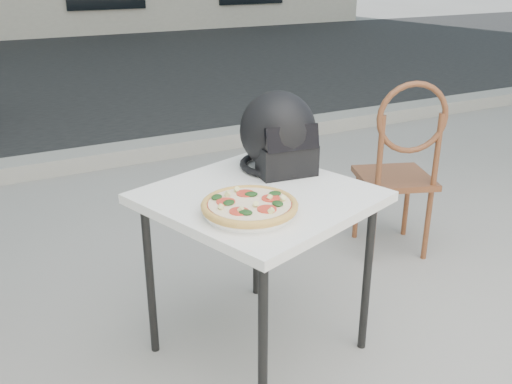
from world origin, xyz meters
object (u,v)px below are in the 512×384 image
pizza (250,205)px  helmet (279,135)px  cafe_table_main (259,208)px  plate (250,211)px  cafe_chair_main (401,161)px

pizza → helmet: bearing=48.3°
cafe_table_main → helmet: helmet is taller
plate → cafe_chair_main: bearing=25.2°
cafe_table_main → cafe_chair_main: 1.07m
plate → pizza: 0.02m
plate → helmet: (0.30, 0.34, 0.13)m
cafe_table_main → helmet: size_ratio=2.61×
pizza → helmet: size_ratio=1.10×
pizza → cafe_chair_main: cafe_chair_main is taller
cafe_chair_main → helmet: bearing=33.1°
helmet → pizza: bearing=-125.2°
plate → cafe_chair_main: size_ratio=0.35×
plate → cafe_chair_main: 1.24m
plate → helmet: helmet is taller
plate → helmet: size_ratio=0.95×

